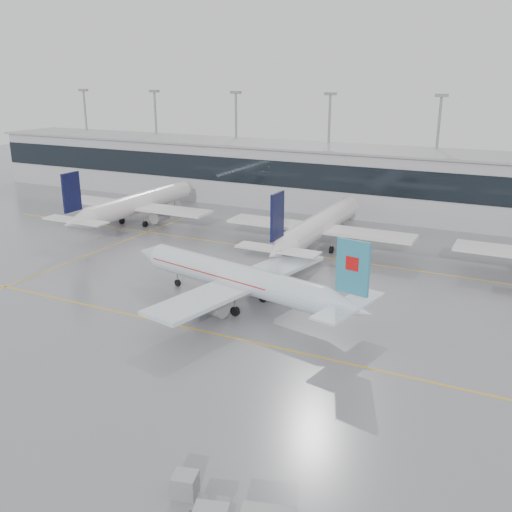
% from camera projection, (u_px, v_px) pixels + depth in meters
% --- Properties ---
extents(ground, '(320.00, 320.00, 0.00)m').
position_uv_depth(ground, '(205.00, 332.00, 60.33)').
color(ground, gray).
rests_on(ground, ground).
extents(taxi_line_main, '(120.00, 0.25, 0.01)m').
position_uv_depth(taxi_line_main, '(205.00, 332.00, 60.33)').
color(taxi_line_main, gold).
rests_on(taxi_line_main, ground).
extents(taxi_line_north, '(120.00, 0.25, 0.01)m').
position_uv_depth(taxi_line_north, '(309.00, 255.00, 85.90)').
color(taxi_line_north, gold).
rests_on(taxi_line_north, ground).
extents(taxi_line_cross, '(0.25, 60.00, 0.01)m').
position_uv_depth(taxi_line_cross, '(87.00, 255.00, 85.90)').
color(taxi_line_cross, gold).
rests_on(taxi_line_cross, ground).
extents(terminal, '(180.00, 15.00, 12.00)m').
position_uv_depth(terminal, '(370.00, 182.00, 111.36)').
color(terminal, '#A2A2A5').
rests_on(terminal, ground).
extents(terminal_glass, '(180.00, 0.20, 5.00)m').
position_uv_depth(terminal_glass, '(359.00, 180.00, 104.47)').
color(terminal_glass, black).
rests_on(terminal_glass, ground).
extents(terminal_roof, '(182.00, 16.00, 0.40)m').
position_uv_depth(terminal_roof, '(372.00, 150.00, 109.48)').
color(terminal_roof, gray).
rests_on(terminal_roof, ground).
extents(light_masts, '(156.40, 1.00, 22.60)m').
position_uv_depth(light_masts, '(381.00, 141.00, 114.25)').
color(light_masts, gray).
rests_on(light_masts, ground).
extents(air_canada_jet, '(34.40, 27.39, 10.65)m').
position_uv_depth(air_canada_jet, '(242.00, 279.00, 65.95)').
color(air_canada_jet, silver).
rests_on(air_canada_jet, ground).
extents(parked_jet_b, '(29.64, 36.96, 11.72)m').
position_uv_depth(parked_jet_b, '(136.00, 204.00, 102.83)').
color(parked_jet_b, silver).
rests_on(parked_jet_b, ground).
extents(parked_jet_c, '(29.64, 36.96, 11.72)m').
position_uv_depth(parked_jet_c, '(319.00, 226.00, 87.92)').
color(parked_jet_c, silver).
rests_on(parked_jet_c, ground).
extents(gse_unit, '(1.84, 1.76, 1.53)m').
position_uv_depth(gse_unit, '(185.00, 485.00, 36.66)').
color(gse_unit, gray).
rests_on(gse_unit, ground).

